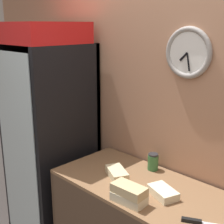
{
  "coord_description": "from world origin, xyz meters",
  "views": [
    {
      "loc": [
        1.2,
        -0.71,
        2.0
      ],
      "look_at": [
        -0.35,
        0.86,
        1.38
      ],
      "focal_mm": 50.0,
      "sensor_mm": 36.0,
      "label": 1
    }
  ],
  "objects": [
    {
      "name": "condiment_jar",
      "position": [
        -0.16,
        1.12,
        0.96
      ],
      "size": [
        0.08,
        0.08,
        0.13
      ],
      "color": "#336B38",
      "rests_on": "prep_counter"
    },
    {
      "name": "sandwich_stack_bottom",
      "position": [
        0.02,
        0.63,
        0.93
      ],
      "size": [
        0.24,
        0.13,
        0.06
      ],
      "color": "beige",
      "rests_on": "prep_counter"
    },
    {
      "name": "chefs_knife",
      "position": [
        0.47,
        0.75,
        0.9
      ],
      "size": [
        0.28,
        0.17,
        0.02
      ],
      "color": "silver",
      "rests_on": "prep_counter"
    },
    {
      "name": "wall_back",
      "position": [
        0.0,
        1.26,
        1.35
      ],
      "size": [
        5.2,
        0.09,
        2.7
      ],
      "color": "#AD7A5B",
      "rests_on": "ground_plane"
    },
    {
      "name": "sandwich_flat_left",
      "position": [
        0.13,
        0.85,
        0.92
      ],
      "size": [
        0.24,
        0.19,
        0.05
      ],
      "color": "beige",
      "rests_on": "prep_counter"
    },
    {
      "name": "beverage_cooler",
      "position": [
        -1.18,
        0.91,
        1.1
      ],
      "size": [
        0.66,
        0.69,
        2.03
      ],
      "color": "black",
      "rests_on": "ground_plane"
    },
    {
      "name": "sandwich_flat_right",
      "position": [
        -0.27,
        0.83,
        0.93
      ],
      "size": [
        0.25,
        0.21,
        0.06
      ],
      "color": "beige",
      "rests_on": "prep_counter"
    },
    {
      "name": "sandwich_stack_middle",
      "position": [
        0.02,
        0.63,
        0.99
      ],
      "size": [
        0.23,
        0.13,
        0.06
      ],
      "color": "tan",
      "rests_on": "sandwich_stack_bottom"
    }
  ]
}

